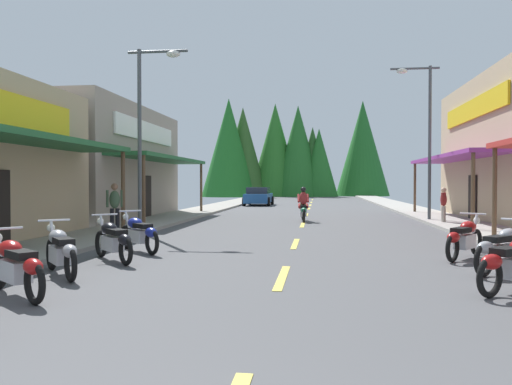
% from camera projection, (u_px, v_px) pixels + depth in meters
% --- Properties ---
extents(ground, '(10.36, 77.37, 0.10)m').
position_uv_depth(ground, '(305.00, 219.00, 24.91)').
color(ground, '#4C4C4F').
extents(sidewalk_left, '(2.47, 77.37, 0.12)m').
position_uv_depth(sidewalk_left, '(180.00, 216.00, 25.71)').
color(sidewalk_left, gray).
rests_on(sidewalk_left, ground).
extents(sidewalk_right, '(2.47, 77.37, 0.12)m').
position_uv_depth(sidewalk_right, '(439.00, 218.00, 24.11)').
color(sidewalk_right, '#9E9991').
rests_on(sidewalk_right, ground).
extents(centerline_dashes, '(0.16, 50.10, 0.01)m').
position_uv_depth(centerline_dashes, '(306.00, 215.00, 26.88)').
color(centerline_dashes, '#E0C64C').
rests_on(centerline_dashes, ground).
extents(storefront_left_far, '(9.92, 10.98, 5.41)m').
position_uv_depth(storefront_left_far, '(67.00, 163.00, 24.65)').
color(storefront_left_far, gray).
rests_on(storefront_left_far, ground).
extents(streetlamp_left, '(2.14, 0.30, 6.42)m').
position_uv_depth(streetlamp_left, '(148.00, 114.00, 17.45)').
color(streetlamp_left, '#474C51').
rests_on(streetlamp_left, ground).
extents(streetlamp_right, '(2.14, 0.30, 6.97)m').
position_uv_depth(streetlamp_right, '(423.00, 122.00, 22.33)').
color(streetlamp_right, '#474C51').
rests_on(streetlamp_right, ground).
extents(motorcycle_parked_right_2, '(1.59, 1.58, 1.04)m').
position_uv_depth(motorcycle_parked_right_2, '(503.00, 248.00, 9.72)').
color(motorcycle_parked_right_2, black).
rests_on(motorcycle_parked_right_2, ground).
extents(motorcycle_parked_right_3, '(1.32, 1.81, 1.04)m').
position_uv_depth(motorcycle_parked_right_3, '(465.00, 238.00, 11.52)').
color(motorcycle_parked_right_3, black).
rests_on(motorcycle_parked_right_3, ground).
extents(motorcycle_parked_left_1, '(1.76, 1.38, 1.04)m').
position_uv_depth(motorcycle_parked_left_1, '(16.00, 265.00, 7.68)').
color(motorcycle_parked_left_1, black).
rests_on(motorcycle_parked_left_1, ground).
extents(motorcycle_parked_left_2, '(1.49, 1.67, 1.04)m').
position_uv_depth(motorcycle_parked_left_2, '(61.00, 250.00, 9.40)').
color(motorcycle_parked_left_2, black).
rests_on(motorcycle_parked_left_2, ground).
extents(motorcycle_parked_left_3, '(1.55, 1.61, 1.04)m').
position_uv_depth(motorcycle_parked_left_3, '(113.00, 240.00, 11.14)').
color(motorcycle_parked_left_3, black).
rests_on(motorcycle_parked_left_3, ground).
extents(motorcycle_parked_left_4, '(1.60, 1.57, 1.04)m').
position_uv_depth(motorcycle_parked_left_4, '(139.00, 233.00, 12.66)').
color(motorcycle_parked_left_4, black).
rests_on(motorcycle_parked_left_4, ground).
extents(rider_cruising_lead, '(0.60, 2.14, 1.57)m').
position_uv_depth(rider_cruising_lead, '(303.00, 207.00, 22.55)').
color(rider_cruising_lead, black).
rests_on(rider_cruising_lead, ground).
extents(pedestrian_by_shop, '(0.39, 0.52, 1.55)m').
position_uv_depth(pedestrian_by_shop, '(444.00, 203.00, 20.87)').
color(pedestrian_by_shop, '#B2A599').
rests_on(pedestrian_by_shop, ground).
extents(pedestrian_browsing, '(0.51, 0.40, 1.74)m').
position_uv_depth(pedestrian_browsing, '(115.00, 204.00, 17.13)').
color(pedestrian_browsing, black).
rests_on(pedestrian_browsing, ground).
extents(parked_car_curbside, '(2.07, 4.30, 1.40)m').
position_uv_depth(parked_car_curbside, '(259.00, 196.00, 38.67)').
color(parked_car_curbside, '#1E4C8C').
rests_on(parked_car_curbside, ground).
extents(treeline_backdrop, '(23.73, 12.82, 12.53)m').
position_uv_depth(treeline_backdrop, '(289.00, 151.00, 63.88)').
color(treeline_backdrop, '#2E5823').
rests_on(treeline_backdrop, ground).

